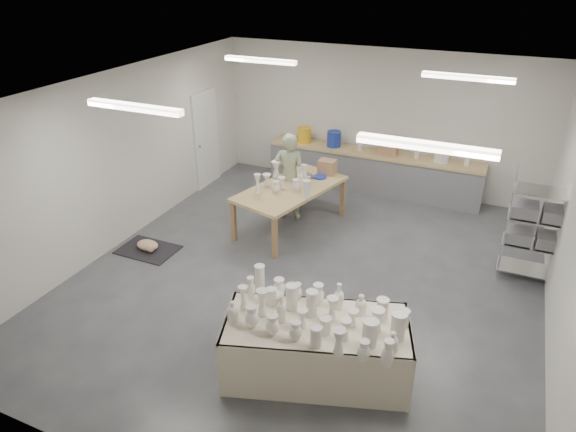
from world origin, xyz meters
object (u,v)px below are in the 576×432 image
at_px(potter, 289,176).
at_px(drying_table, 316,345).
at_px(work_table, 294,185).
at_px(red_stool, 295,199).

bearing_deg(potter, drying_table, 109.79).
xyz_separation_m(work_table, potter, (-0.21, 0.29, 0.03)).
bearing_deg(work_table, red_stool, 125.41).
xyz_separation_m(work_table, red_stool, (-0.21, 0.56, -0.57)).
relative_size(drying_table, potter, 1.40).
bearing_deg(drying_table, work_table, 99.69).
distance_m(drying_table, red_stool, 4.54).
height_order(work_table, potter, potter).
bearing_deg(red_stool, potter, -90.00).
height_order(drying_table, red_stool, drying_table).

